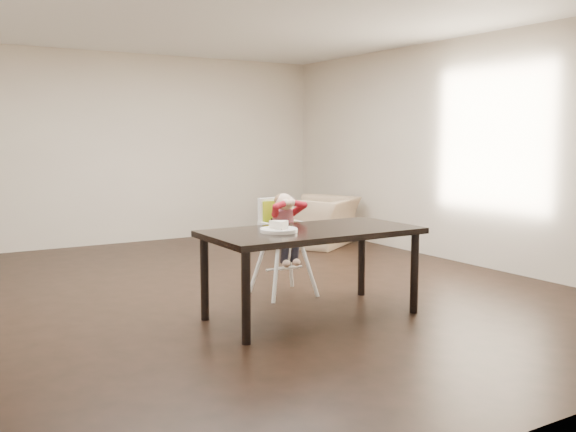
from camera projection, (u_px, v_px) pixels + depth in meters
The scene contains 6 objects.
ground at pixel (239, 291), 6.34m from camera, with size 7.00×7.00×0.00m, color black.
room_walls at pixel (237, 101), 6.12m from camera, with size 6.02×7.02×2.71m.
dining_table at pixel (312, 238), 5.39m from camera, with size 1.80×0.90×0.75m.
high_chair at pixel (282, 223), 6.16m from camera, with size 0.42×0.42×0.98m.
plate at pixel (279, 228), 5.22m from camera, with size 0.37×0.37×0.09m.
armchair at pixel (319, 213), 8.99m from camera, with size 1.04×0.68×0.91m, color tan.
Camera 1 is at (-2.81, -5.55, 1.52)m, focal length 40.00 mm.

